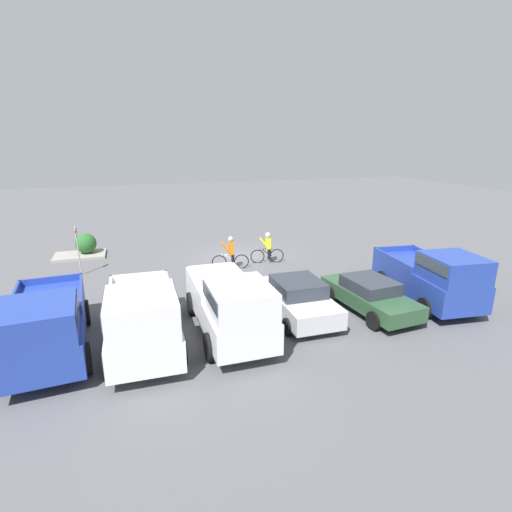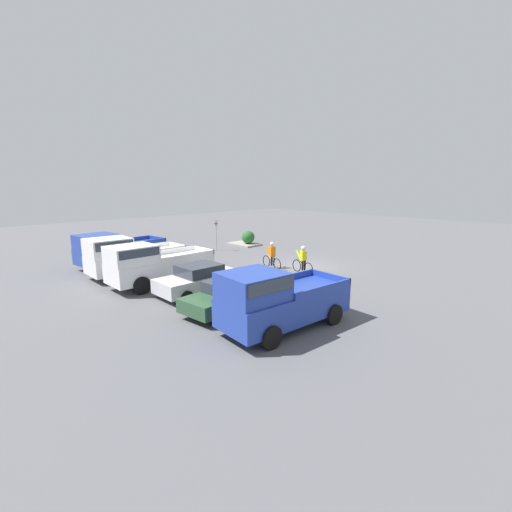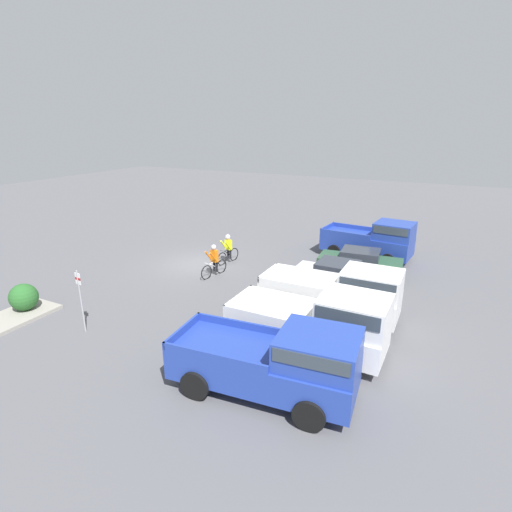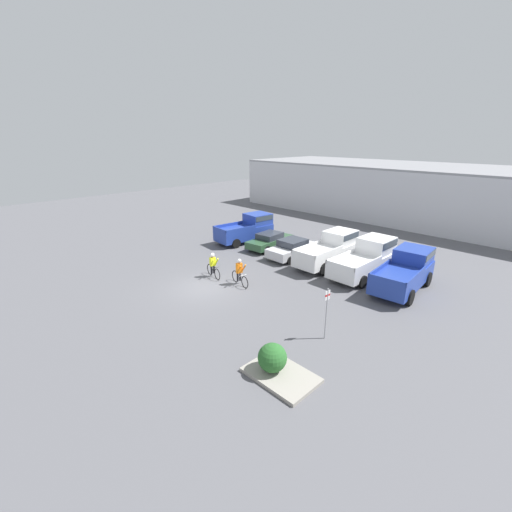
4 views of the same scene
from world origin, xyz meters
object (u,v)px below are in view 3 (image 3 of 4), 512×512
at_px(pickup_truck_1, 341,292).
at_px(pickup_truck_2, 321,322).
at_px(pickup_truck_0, 374,240).
at_px(sedan_1, 337,277).
at_px(shrub, 24,297).
at_px(cyclist_0, 214,260).
at_px(pickup_truck_3, 278,361).
at_px(cyclist_1, 228,248).
at_px(sedan_0, 360,261).
at_px(fire_lane_sign, 80,295).

xyz_separation_m(pickup_truck_1, pickup_truck_2, (2.81, 0.09, 0.01)).
distance_m(pickup_truck_0, pickup_truck_1, 8.35).
height_order(sedan_1, shrub, sedan_1).
distance_m(cyclist_0, shrub, 8.69).
relative_size(pickup_truck_3, cyclist_0, 2.98).
xyz_separation_m(pickup_truck_0, sedan_1, (5.55, -0.61, -0.47)).
distance_m(pickup_truck_0, cyclist_1, 8.53).
distance_m(pickup_truck_3, cyclist_1, 11.99).
bearing_deg(sedan_0, pickup_truck_3, 0.75).
bearing_deg(fire_lane_sign, cyclist_1, 174.66).
distance_m(sedan_1, pickup_truck_1, 2.97).
distance_m(pickup_truck_1, cyclist_0, 7.42).
bearing_deg(pickup_truck_3, cyclist_0, -137.09).
bearing_deg(pickup_truck_1, sedan_0, -175.29).
height_order(pickup_truck_1, cyclist_0, pickup_truck_1).
xyz_separation_m(pickup_truck_2, cyclist_0, (-4.63, -7.27, -0.33)).
xyz_separation_m(pickup_truck_3, fire_lane_sign, (-0.14, -8.15, 0.34)).
distance_m(pickup_truck_0, pickup_truck_3, 13.91).
distance_m(pickup_truck_3, fire_lane_sign, 8.16).
bearing_deg(pickup_truck_1, shrub, -65.71).
relative_size(pickup_truck_0, sedan_0, 1.19).
xyz_separation_m(sedan_1, pickup_truck_3, (8.36, 0.59, 0.46)).
distance_m(pickup_truck_1, pickup_truck_2, 2.81).
distance_m(sedan_0, pickup_truck_3, 11.17).
height_order(pickup_truck_0, sedan_1, pickup_truck_0).
height_order(cyclist_1, fire_lane_sign, fire_lane_sign).
bearing_deg(fire_lane_sign, cyclist_0, 169.92).
xyz_separation_m(pickup_truck_2, fire_lane_sign, (2.61, -8.56, 0.32)).
xyz_separation_m(pickup_truck_2, shrub, (2.60, -12.08, -0.47)).
height_order(pickup_truck_1, pickup_truck_3, pickup_truck_1).
distance_m(sedan_0, cyclist_1, 7.32).
distance_m(sedan_0, pickup_truck_2, 8.44).
height_order(cyclist_0, fire_lane_sign, fire_lane_sign).
bearing_deg(pickup_truck_3, pickup_truck_1, 176.76).
bearing_deg(sedan_1, shrub, -53.49).
bearing_deg(pickup_truck_2, fire_lane_sign, -73.03).
relative_size(sedan_1, shrub, 3.70).
bearing_deg(pickup_truck_3, pickup_truck_2, 171.66).
xyz_separation_m(cyclist_0, fire_lane_sign, (7.24, -1.29, 0.66)).
xyz_separation_m(sedan_1, pickup_truck_2, (5.61, 0.99, 0.47)).
distance_m(pickup_truck_2, cyclist_0, 8.63).
bearing_deg(cyclist_0, pickup_truck_0, 133.45).
bearing_deg(sedan_1, pickup_truck_2, 10.02).
relative_size(pickup_truck_1, pickup_truck_3, 0.99).
bearing_deg(pickup_truck_0, cyclist_0, -46.55).
bearing_deg(fire_lane_sign, sedan_1, 137.36).
height_order(pickup_truck_0, shrub, pickup_truck_0).
relative_size(sedan_1, pickup_truck_3, 0.75).
height_order(pickup_truck_1, cyclist_1, pickup_truck_1).
relative_size(pickup_truck_0, pickup_truck_1, 0.95).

